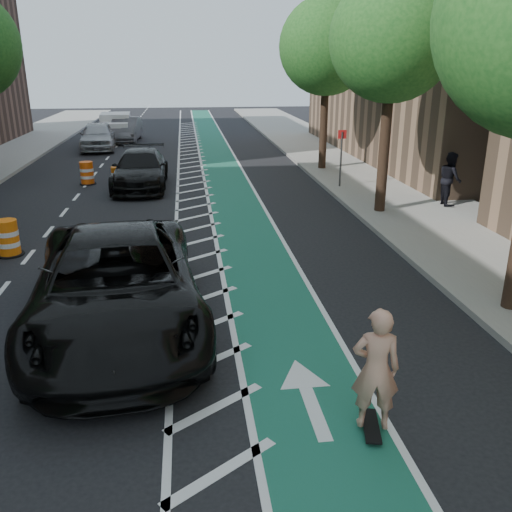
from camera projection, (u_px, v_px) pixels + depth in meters
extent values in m
plane|color=black|center=(132.00, 330.00, 10.77)|extent=(120.00, 120.00, 0.00)
cube|color=#1B6143|center=(236.00, 204.00, 20.48)|extent=(2.00, 90.00, 0.01)
cube|color=silver|center=(196.00, 206.00, 20.30)|extent=(1.40, 90.00, 0.01)
cube|color=gray|center=(400.00, 197.00, 21.23)|extent=(5.00, 90.00, 0.15)
cube|color=gray|center=(340.00, 199.00, 20.94)|extent=(0.12, 90.00, 0.16)
cylinder|color=#382619|center=(383.00, 151.00, 18.46)|extent=(0.36, 0.36, 4.40)
sphere|color=#1A501B|center=(392.00, 38.00, 17.26)|extent=(4.20, 4.20, 4.20)
cylinder|color=#382619|center=(325.00, 126.00, 25.94)|extent=(0.36, 0.36, 4.40)
sphere|color=#1A501B|center=(329.00, 46.00, 24.74)|extent=(4.20, 4.20, 4.20)
cylinder|color=#4C4C4C|center=(341.00, 161.00, 22.50)|extent=(0.08, 0.08, 2.40)
cube|color=red|center=(342.00, 134.00, 22.13)|extent=(0.35, 0.02, 0.35)
cube|color=black|center=(371.00, 426.00, 7.79)|extent=(0.39, 0.82, 0.03)
cylinder|color=black|center=(363.00, 418.00, 8.06)|extent=(0.04, 0.07, 0.06)
cylinder|color=black|center=(374.00, 418.00, 8.05)|extent=(0.04, 0.07, 0.06)
cylinder|color=black|center=(367.00, 441.00, 7.56)|extent=(0.04, 0.07, 0.06)
cylinder|color=black|center=(379.00, 441.00, 7.55)|extent=(0.04, 0.07, 0.06)
imported|color=tan|center=(376.00, 369.00, 7.47)|extent=(0.75, 0.57, 1.84)
imported|color=black|center=(117.00, 285.00, 10.53)|extent=(3.81, 7.14, 1.91)
imported|color=black|center=(141.00, 169.00, 23.07)|extent=(2.25, 5.42, 1.57)
imported|color=#A9A9AE|center=(98.00, 136.00, 33.37)|extent=(2.42, 5.14, 1.70)
imported|color=#545358|center=(126.00, 129.00, 37.07)|extent=(1.94, 4.93, 1.60)
imported|color=black|center=(450.00, 179.00, 19.53)|extent=(0.81, 0.99, 1.91)
cube|color=silver|center=(116.00, 126.00, 38.12)|extent=(2.14, 2.98, 1.79)
cube|color=silver|center=(115.00, 133.00, 36.21)|extent=(1.87, 1.54, 1.34)
cylinder|color=black|center=(103.00, 139.00, 35.85)|extent=(0.26, 0.64, 0.63)
cylinder|color=black|center=(127.00, 139.00, 36.14)|extent=(0.26, 0.64, 0.63)
cylinder|color=black|center=(106.00, 134.00, 38.83)|extent=(0.26, 0.64, 0.63)
cylinder|color=black|center=(129.00, 133.00, 39.12)|extent=(0.26, 0.64, 0.63)
cylinder|color=orange|center=(8.00, 238.00, 14.86)|extent=(0.58, 0.58, 1.00)
cylinder|color=silver|center=(9.00, 244.00, 14.92)|extent=(0.59, 0.59, 0.13)
cylinder|color=silver|center=(7.00, 233.00, 14.82)|extent=(0.59, 0.59, 0.13)
cylinder|color=black|center=(10.00, 254.00, 15.02)|extent=(0.74, 0.74, 0.04)
cylinder|color=orange|center=(117.00, 176.00, 23.50)|extent=(0.48, 0.48, 0.83)
cylinder|color=silver|center=(117.00, 179.00, 23.55)|extent=(0.49, 0.49, 0.11)
cylinder|color=silver|center=(117.00, 174.00, 23.46)|extent=(0.49, 0.49, 0.11)
cylinder|color=black|center=(118.00, 185.00, 23.64)|extent=(0.61, 0.61, 0.04)
cylinder|color=#FF590D|center=(87.00, 173.00, 23.78)|extent=(0.57, 0.57, 0.99)
cylinder|color=silver|center=(87.00, 177.00, 23.84)|extent=(0.58, 0.58, 0.13)
cylinder|color=silver|center=(87.00, 170.00, 23.74)|extent=(0.58, 0.58, 0.13)
cylinder|color=black|center=(88.00, 184.00, 23.94)|extent=(0.73, 0.73, 0.04)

